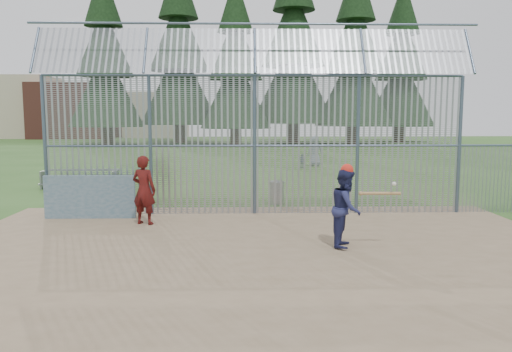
{
  "coord_description": "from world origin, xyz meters",
  "views": [
    {
      "loc": [
        -0.35,
        -10.9,
        2.85
      ],
      "look_at": [
        0.0,
        2.0,
        1.3
      ],
      "focal_mm": 35.0,
      "sensor_mm": 36.0,
      "label": 1
    }
  ],
  "objects_px": {
    "batter": "(346,208)",
    "onlooker": "(144,190)",
    "dugout_wall": "(90,197)",
    "bleacher": "(80,178)",
    "trash_can": "(276,193)"
  },
  "relations": [
    {
      "from": "dugout_wall",
      "to": "onlooker",
      "type": "relative_size",
      "value": 1.38
    },
    {
      "from": "dugout_wall",
      "to": "onlooker",
      "type": "height_order",
      "value": "onlooker"
    },
    {
      "from": "dugout_wall",
      "to": "trash_can",
      "type": "bearing_deg",
      "value": 22.31
    },
    {
      "from": "batter",
      "to": "bleacher",
      "type": "bearing_deg",
      "value": 61.13
    },
    {
      "from": "batter",
      "to": "onlooker",
      "type": "bearing_deg",
      "value": 81.63
    },
    {
      "from": "batter",
      "to": "bleacher",
      "type": "xyz_separation_m",
      "value": [
        -8.72,
        9.31,
        -0.46
      ]
    },
    {
      "from": "dugout_wall",
      "to": "batter",
      "type": "xyz_separation_m",
      "value": [
        6.5,
        -3.2,
        0.25
      ]
    },
    {
      "from": "onlooker",
      "to": "trash_can",
      "type": "height_order",
      "value": "onlooker"
    },
    {
      "from": "dugout_wall",
      "to": "batter",
      "type": "distance_m",
      "value": 7.25
    },
    {
      "from": "batter",
      "to": "trash_can",
      "type": "relative_size",
      "value": 2.07
    },
    {
      "from": "batter",
      "to": "onlooker",
      "type": "distance_m",
      "value": 5.4
    },
    {
      "from": "dugout_wall",
      "to": "bleacher",
      "type": "height_order",
      "value": "dugout_wall"
    },
    {
      "from": "batter",
      "to": "onlooker",
      "type": "relative_size",
      "value": 0.94
    },
    {
      "from": "dugout_wall",
      "to": "trash_can",
      "type": "distance_m",
      "value": 5.78
    },
    {
      "from": "dugout_wall",
      "to": "batter",
      "type": "relative_size",
      "value": 1.47
    }
  ]
}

